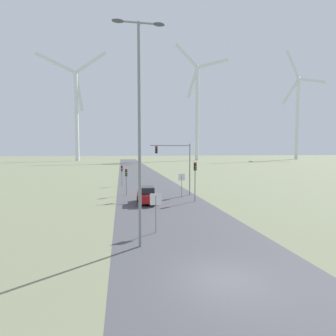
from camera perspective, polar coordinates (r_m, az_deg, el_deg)
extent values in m
plane|color=#757A5B|center=(12.74, 12.13, -22.77)|extent=(600.00, 600.00, 0.00)
cube|color=#47474C|center=(58.97, -5.84, -1.79)|extent=(10.00, 240.00, 0.01)
cylinder|color=gray|center=(15.33, -6.23, 6.69)|extent=(0.18, 0.18, 12.93)
cylinder|color=gray|center=(16.92, -6.41, 28.93)|extent=(2.30, 0.10, 0.10)
ellipsoid|color=#4C4C51|center=(16.89, -10.86, 28.94)|extent=(0.70, 0.32, 0.20)
ellipsoid|color=#4C4C51|center=(17.03, -2.00, 28.77)|extent=(0.70, 0.32, 0.20)
cylinder|color=gray|center=(18.37, -2.67, -10.05)|extent=(0.07, 0.07, 2.58)
cube|color=white|center=(18.13, -2.68, -6.80)|extent=(0.81, 0.01, 0.81)
cube|color=red|center=(18.15, -2.69, -6.79)|extent=(0.76, 0.02, 0.76)
cylinder|color=gray|center=(32.25, 2.99, -3.97)|extent=(0.07, 0.07, 2.69)
cube|color=white|center=(32.11, 3.00, -2.01)|extent=(0.81, 0.01, 0.81)
cube|color=red|center=(32.12, 2.99, -2.00)|extent=(0.76, 0.02, 0.76)
cylinder|color=gray|center=(34.02, -9.07, -3.06)|extent=(0.11, 0.11, 3.34)
cube|color=black|center=(33.90, -9.09, -1.01)|extent=(0.28, 0.24, 0.90)
sphere|color=red|center=(33.74, -9.09, -0.57)|extent=(0.16, 0.16, 0.16)
sphere|color=gold|center=(33.76, -9.09, -1.02)|extent=(0.16, 0.16, 0.16)
sphere|color=green|center=(33.79, -9.08, -1.48)|extent=(0.16, 0.16, 0.16)
cylinder|color=gray|center=(29.48, 5.90, -3.05)|extent=(0.11, 0.11, 4.39)
cube|color=black|center=(29.33, 5.92, 0.34)|extent=(0.28, 0.24, 0.90)
sphere|color=red|center=(29.18, 6.00, 0.85)|extent=(0.16, 0.16, 0.16)
sphere|color=gold|center=(29.20, 6.00, 0.32)|extent=(0.16, 0.16, 0.16)
sphere|color=green|center=(29.22, 5.99, -0.20)|extent=(0.16, 0.16, 0.16)
cylinder|color=gray|center=(43.16, -10.02, -1.67)|extent=(0.11, 0.11, 3.28)
cube|color=black|center=(43.06, -10.04, -0.10)|extent=(0.28, 0.24, 0.90)
sphere|color=red|center=(42.91, -10.04, 0.25)|extent=(0.16, 0.16, 0.16)
sphere|color=gold|center=(42.93, -10.04, -0.11)|extent=(0.16, 0.16, 0.16)
sphere|color=green|center=(42.94, -10.03, -0.47)|extent=(0.16, 0.16, 0.16)
cylinder|color=gray|center=(33.60, 4.75, -0.31)|extent=(0.14, 0.14, 6.60)
cylinder|color=gray|center=(32.97, 0.51, 4.93)|extent=(5.07, 0.12, 0.12)
cube|color=black|center=(32.68, -2.56, 3.97)|extent=(0.28, 0.24, 0.90)
sphere|color=red|center=(32.55, -2.53, 4.45)|extent=(0.18, 0.18, 0.18)
cube|color=maroon|center=(28.58, -4.75, -6.22)|extent=(1.87, 4.13, 0.80)
cube|color=#1E2328|center=(28.31, -4.73, -4.78)|extent=(1.60, 2.13, 0.70)
cylinder|color=black|center=(29.83, -6.57, -6.59)|extent=(0.22, 0.66, 0.66)
cylinder|color=black|center=(29.98, -3.39, -6.52)|extent=(0.22, 0.66, 0.66)
cylinder|color=black|center=(27.34, -6.24, -7.54)|extent=(0.22, 0.66, 0.66)
cylinder|color=black|center=(27.50, -2.76, -7.46)|extent=(0.22, 0.66, 0.66)
cylinder|color=silver|center=(159.36, -19.28, 10.39)|extent=(2.20, 2.20, 49.39)
sphere|color=silver|center=(164.15, -19.48, 18.98)|extent=(2.60, 2.60, 2.60)
cube|color=silver|center=(164.92, -23.29, 20.28)|extent=(19.51, 4.92, 9.30)
cube|color=silver|center=(161.71, -18.81, 15.26)|extent=(4.78, 1.56, 20.74)
cube|color=silver|center=(166.88, -16.36, 21.23)|extent=(17.02, 4.35, 14.26)
cylinder|color=silver|center=(160.26, 6.34, 11.53)|extent=(2.20, 2.20, 54.87)
sphere|color=silver|center=(166.22, 6.42, 20.94)|extent=(2.60, 2.60, 2.60)
cube|color=silver|center=(163.61, 5.38, 17.90)|extent=(6.80, 2.03, 17.56)
cube|color=silver|center=(167.67, 9.83, 21.54)|extent=(17.39, 4.47, 5.82)
cube|color=silver|center=(168.17, 4.02, 23.24)|extent=(13.26, 3.52, 14.20)
cylinder|color=silver|center=(200.36, 26.31, 9.44)|extent=(2.20, 2.20, 53.80)
sphere|color=silver|center=(204.97, 26.54, 16.94)|extent=(2.60, 2.60, 2.60)
cube|color=silver|center=(204.78, 25.49, 19.69)|extent=(10.42, 0.65, 18.36)
cube|color=silver|center=(199.87, 25.08, 14.76)|extent=(12.31, 0.67, 17.40)
cube|color=silver|center=(210.90, 28.93, 16.31)|extent=(19.72, 0.78, 2.94)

